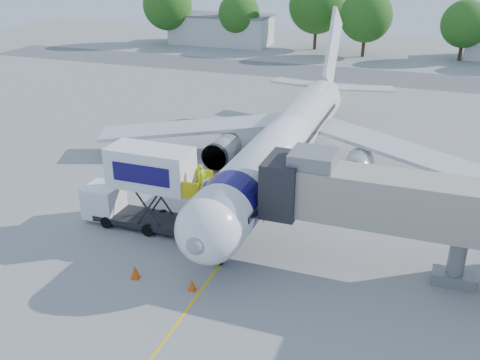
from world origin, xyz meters
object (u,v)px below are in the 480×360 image
(aircraft, at_px, (286,141))
(jet_bridge, at_px, (375,199))
(ground_tug, at_px, (163,321))
(catering_hiloader, at_px, (143,188))

(aircraft, bearing_deg, jet_bridge, -54.30)
(jet_bridge, distance_m, ground_tug, 12.71)
(jet_bridge, bearing_deg, ground_tug, -132.29)
(aircraft, distance_m, catering_hiloader, 12.77)
(aircraft, relative_size, jet_bridge, 2.71)
(jet_bridge, height_order, ground_tug, jet_bridge)
(jet_bridge, bearing_deg, catering_hiloader, -179.99)
(aircraft, height_order, ground_tug, aircraft)
(aircraft, xyz_separation_m, jet_bridge, (7.99, -11.12, 1.39))
(catering_hiloader, distance_m, ground_tug, 11.04)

